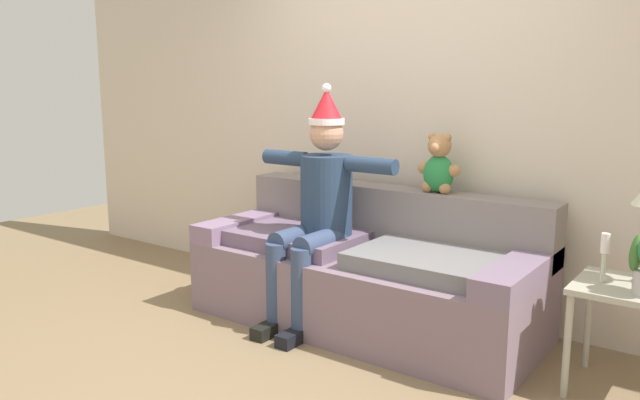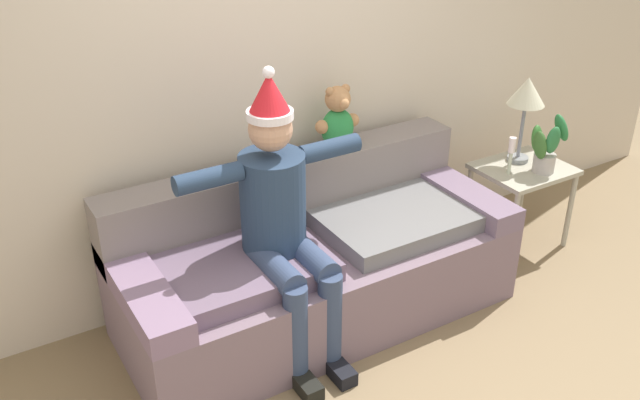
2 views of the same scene
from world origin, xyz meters
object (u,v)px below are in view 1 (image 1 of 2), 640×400
at_px(teddy_bear, 439,166).
at_px(candle_tall, 605,251).
at_px(couch, 367,273).
at_px(side_table, 637,304).
at_px(person_seated, 317,203).

xyz_separation_m(teddy_bear, candle_tall, (1.08, -0.35, -0.31)).
bearing_deg(couch, teddy_bear, 40.59).
xyz_separation_m(teddy_bear, side_table, (1.24, -0.33, -0.55)).
relative_size(person_seated, side_table, 2.68).
distance_m(couch, teddy_bear, 0.83).
height_order(couch, candle_tall, couch).
bearing_deg(teddy_bear, side_table, -14.89).
xyz_separation_m(person_seated, candle_tall, (1.70, 0.11, -0.07)).
bearing_deg(teddy_bear, candle_tall, -17.97).
relative_size(teddy_bear, side_table, 0.66).
distance_m(person_seated, side_table, 1.89).
distance_m(couch, candle_tall, 1.48).
bearing_deg(person_seated, teddy_bear, 36.49).
xyz_separation_m(couch, person_seated, (-0.28, -0.17, 0.46)).
height_order(couch, side_table, couch).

